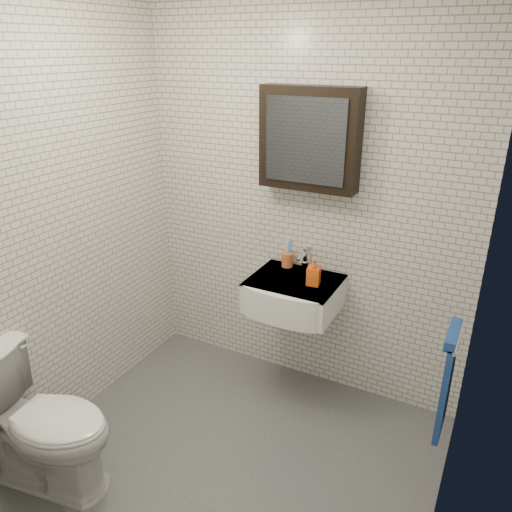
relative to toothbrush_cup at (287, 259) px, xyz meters
The scene contains 9 objects.
ground 1.30m from the toothbrush_cup, 85.29° to the right, with size 2.20×2.00×0.01m, color #4B4E53.
room_shell 1.10m from the toothbrush_cup, 85.29° to the right, with size 2.22×2.02×2.51m.
washbasin 0.28m from the toothbrush_cup, 58.30° to the right, with size 0.55×0.50×0.20m.
faucet 0.13m from the toothbrush_cup, ahead, with size 0.06×0.20×0.15m.
mirror_cabinet 0.81m from the toothbrush_cup, ahead, with size 0.60×0.15×0.60m.
towel_rail 1.28m from the toothbrush_cup, 27.75° to the right, with size 0.09×0.30×0.58m.
toothbrush_cup is the anchor object (origin of this frame).
soap_bottle 0.31m from the toothbrush_cup, 34.66° to the right, with size 0.08×0.08×0.17m, color orange.
toilet 1.72m from the toothbrush_cup, 116.07° to the right, with size 0.44×0.77×0.79m, color white.
Camera 1 is at (1.15, -1.84, 2.21)m, focal length 35.00 mm.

